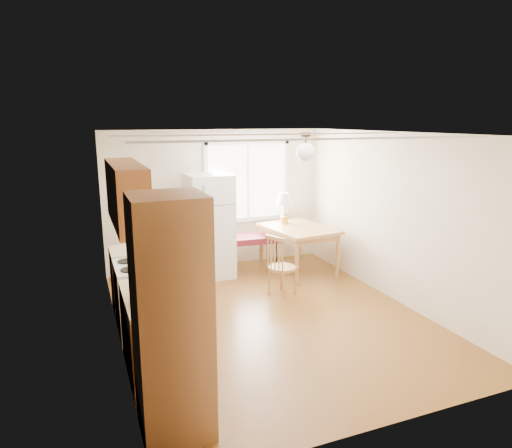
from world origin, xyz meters
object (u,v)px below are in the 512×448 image
dining_table (299,233)px  chair (279,262)px  refrigerator (209,226)px  bench (241,240)px

dining_table → chair: (-0.81, -0.93, -0.17)m
refrigerator → dining_table: bearing=-15.6°
dining_table → bench: bearing=151.1°
bench → dining_table: size_ratio=1.01×
refrigerator → dining_table: (1.52, -0.38, -0.17)m
bench → chair: 1.31m
chair → dining_table: bearing=24.4°
refrigerator → chair: 1.54m
dining_table → chair: chair is taller
bench → chair: bearing=-78.9°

